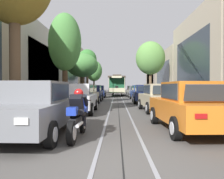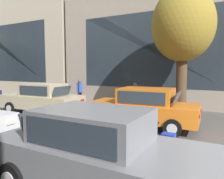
{
  "view_description": "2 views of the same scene",
  "coord_description": "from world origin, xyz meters",
  "px_view_note": "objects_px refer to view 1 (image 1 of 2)",
  "views": [
    {
      "loc": [
        -0.11,
        -4.09,
        1.42
      ],
      "look_at": [
        -0.52,
        15.36,
        1.18
      ],
      "focal_mm": 36.11,
      "sensor_mm": 36.0,
      "label": 1
    },
    {
      "loc": [
        -5.83,
        0.4,
        2.32
      ],
      "look_at": [
        1.59,
        4.3,
        1.53
      ],
      "focal_mm": 34.2,
      "sensor_mm": 36.0,
      "label": 2
    }
  ],
  "objects_px": {
    "street_tree_kerb_right_second": "(150,58)",
    "motorcycle_with_rider": "(78,115)",
    "parked_car_maroon_sixth_right": "(132,91)",
    "parked_car_white_second_left": "(78,98)",
    "parked_car_orange_near_right": "(190,106)",
    "street_tree_kerb_left_mid": "(82,66)",
    "parked_car_grey_near_left": "(35,108)",
    "street_tree_kerb_left_second": "(65,43)",
    "parked_car_navy_fourth_left": "(93,93)",
    "cable_car_trolley": "(117,85)",
    "street_tree_kerb_left_fourth": "(87,60)",
    "parked_car_navy_fifth_left": "(98,92)",
    "parked_car_beige_second_right": "(159,98)",
    "parked_car_beige_mid_left": "(86,95)",
    "parked_car_navy_mid_right": "(144,94)",
    "parked_car_blue_fourth_right": "(140,92)",
    "street_tree_kerb_left_far": "(94,71)",
    "parked_car_grey_fifth_right": "(134,91)",
    "pedestrian_on_right_pavement": "(213,95)"
  },
  "relations": [
    {
      "from": "parked_car_grey_near_left",
      "to": "parked_car_beige_second_right",
      "type": "relative_size",
      "value": 0.99
    },
    {
      "from": "parked_car_white_second_left",
      "to": "parked_car_orange_near_right",
      "type": "relative_size",
      "value": 0.99
    },
    {
      "from": "parked_car_grey_near_left",
      "to": "motorcycle_with_rider",
      "type": "xyz_separation_m",
      "value": [
        1.32,
        -0.4,
        -0.15
      ]
    },
    {
      "from": "parked_car_beige_second_right",
      "to": "street_tree_kerb_right_second",
      "type": "bearing_deg",
      "value": 83.32
    },
    {
      "from": "parked_car_grey_near_left",
      "to": "parked_car_white_second_left",
      "type": "xyz_separation_m",
      "value": [
        0.23,
        5.77,
        0.0
      ]
    },
    {
      "from": "parked_car_grey_near_left",
      "to": "street_tree_kerb_left_second",
      "type": "xyz_separation_m",
      "value": [
        -1.72,
        11.21,
        4.09
      ]
    },
    {
      "from": "parked_car_white_second_left",
      "to": "parked_car_navy_fifth_left",
      "type": "bearing_deg",
      "value": 90.9
    },
    {
      "from": "street_tree_kerb_right_second",
      "to": "street_tree_kerb_left_mid",
      "type": "bearing_deg",
      "value": -163.77
    },
    {
      "from": "parked_car_navy_fourth_left",
      "to": "street_tree_kerb_left_far",
      "type": "distance_m",
      "value": 22.41
    },
    {
      "from": "parked_car_white_second_left",
      "to": "parked_car_navy_fourth_left",
      "type": "height_order",
      "value": "same"
    },
    {
      "from": "parked_car_blue_fourth_right",
      "to": "street_tree_kerb_right_second",
      "type": "bearing_deg",
      "value": 66.74
    },
    {
      "from": "parked_car_orange_near_right",
      "to": "street_tree_kerb_left_fourth",
      "type": "xyz_separation_m",
      "value": [
        -6.99,
        27.8,
        4.82
      ]
    },
    {
      "from": "parked_car_navy_fourth_left",
      "to": "cable_car_trolley",
      "type": "distance_m",
      "value": 14.1
    },
    {
      "from": "parked_car_grey_fifth_right",
      "to": "parked_car_maroon_sixth_right",
      "type": "height_order",
      "value": "same"
    },
    {
      "from": "parked_car_beige_mid_left",
      "to": "street_tree_kerb_left_far",
      "type": "bearing_deg",
      "value": 94.43
    },
    {
      "from": "cable_car_trolley",
      "to": "street_tree_kerb_right_second",
      "type": "bearing_deg",
      "value": -61.26
    },
    {
      "from": "parked_car_navy_fifth_left",
      "to": "street_tree_kerb_left_mid",
      "type": "height_order",
      "value": "street_tree_kerb_left_mid"
    },
    {
      "from": "parked_car_navy_fourth_left",
      "to": "parked_car_blue_fourth_right",
      "type": "relative_size",
      "value": 0.99
    },
    {
      "from": "street_tree_kerb_right_second",
      "to": "motorcycle_with_rider",
      "type": "height_order",
      "value": "street_tree_kerb_right_second"
    },
    {
      "from": "parked_car_grey_fifth_right",
      "to": "motorcycle_with_rider",
      "type": "height_order",
      "value": "parked_car_grey_fifth_right"
    },
    {
      "from": "parked_car_beige_mid_left",
      "to": "street_tree_kerb_left_second",
      "type": "height_order",
      "value": "street_tree_kerb_left_second"
    },
    {
      "from": "parked_car_white_second_left",
      "to": "parked_car_beige_mid_left",
      "type": "distance_m",
      "value": 5.07
    },
    {
      "from": "street_tree_kerb_right_second",
      "to": "cable_car_trolley",
      "type": "relative_size",
      "value": 0.79
    },
    {
      "from": "street_tree_kerb_left_fourth",
      "to": "pedestrian_on_right_pavement",
      "type": "xyz_separation_m",
      "value": [
        10.0,
        -22.44,
        -4.65
      ]
    },
    {
      "from": "parked_car_blue_fourth_right",
      "to": "street_tree_kerb_left_far",
      "type": "relative_size",
      "value": 0.66
    },
    {
      "from": "parked_car_grey_near_left",
      "to": "street_tree_kerb_left_mid",
      "type": "distance_m",
      "value": 20.34
    },
    {
      "from": "parked_car_beige_mid_left",
      "to": "parked_car_maroon_sixth_right",
      "type": "distance_m",
      "value": 19.94
    },
    {
      "from": "parked_car_white_second_left",
      "to": "parked_car_blue_fourth_right",
      "type": "distance_m",
      "value": 13.4
    },
    {
      "from": "parked_car_beige_mid_left",
      "to": "parked_car_maroon_sixth_right",
      "type": "bearing_deg",
      "value": 75.71
    },
    {
      "from": "parked_car_blue_fourth_right",
      "to": "street_tree_kerb_left_fourth",
      "type": "height_order",
      "value": "street_tree_kerb_left_fourth"
    },
    {
      "from": "parked_car_white_second_left",
      "to": "parked_car_navy_mid_right",
      "type": "bearing_deg",
      "value": 57.79
    },
    {
      "from": "parked_car_navy_fourth_left",
      "to": "parked_car_maroon_sixth_right",
      "type": "bearing_deg",
      "value": 70.39
    },
    {
      "from": "parked_car_navy_fourth_left",
      "to": "street_tree_kerb_left_fourth",
      "type": "height_order",
      "value": "street_tree_kerb_left_fourth"
    },
    {
      "from": "street_tree_kerb_left_far",
      "to": "motorcycle_with_rider",
      "type": "distance_m",
      "value": 39.07
    },
    {
      "from": "parked_car_navy_fifth_left",
      "to": "parked_car_navy_mid_right",
      "type": "height_order",
      "value": "same"
    },
    {
      "from": "street_tree_kerb_left_mid",
      "to": "motorcycle_with_rider",
      "type": "bearing_deg",
      "value": -81.64
    },
    {
      "from": "parked_car_maroon_sixth_right",
      "to": "street_tree_kerb_left_mid",
      "type": "distance_m",
      "value": 12.47
    },
    {
      "from": "parked_car_navy_mid_right",
      "to": "street_tree_kerb_left_fourth",
      "type": "xyz_separation_m",
      "value": [
        -6.99,
        15.61,
        4.82
      ]
    },
    {
      "from": "parked_car_grey_fifth_right",
      "to": "street_tree_kerb_left_second",
      "type": "distance_m",
      "value": 15.08
    },
    {
      "from": "parked_car_white_second_left",
      "to": "parked_car_beige_mid_left",
      "type": "height_order",
      "value": "same"
    },
    {
      "from": "parked_car_maroon_sixth_right",
      "to": "motorcycle_with_rider",
      "type": "bearing_deg",
      "value": -96.67
    },
    {
      "from": "street_tree_kerb_left_mid",
      "to": "cable_car_trolley",
      "type": "distance_m",
      "value": 11.19
    },
    {
      "from": "parked_car_navy_fifth_left",
      "to": "motorcycle_with_rider",
      "type": "distance_m",
      "value": 22.94
    },
    {
      "from": "parked_car_white_second_left",
      "to": "parked_car_navy_fourth_left",
      "type": "distance_m",
      "value": 10.56
    },
    {
      "from": "parked_car_beige_mid_left",
      "to": "parked_car_blue_fourth_right",
      "type": "xyz_separation_m",
      "value": [
        4.96,
        7.49,
        0.0
      ]
    },
    {
      "from": "parked_car_white_second_left",
      "to": "parked_car_grey_fifth_right",
      "type": "height_order",
      "value": "same"
    },
    {
      "from": "pedestrian_on_right_pavement",
      "to": "parked_car_orange_near_right",
      "type": "bearing_deg",
      "value": -119.25
    },
    {
      "from": "parked_car_navy_fifth_left",
      "to": "parked_car_beige_second_right",
      "type": "xyz_separation_m",
      "value": [
        4.86,
        -16.11,
        0.0
      ]
    },
    {
      "from": "motorcycle_with_rider",
      "to": "parked_car_navy_fifth_left",
      "type": "bearing_deg",
      "value": 93.37
    },
    {
      "from": "parked_car_white_second_left",
      "to": "parked_car_navy_fourth_left",
      "type": "xyz_separation_m",
      "value": [
        -0.27,
        10.55,
        0.0
      ]
    }
  ]
}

